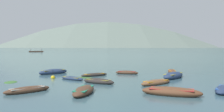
# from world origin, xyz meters

# --- Properties ---
(ground_plane) EXTENTS (6000.00, 6000.00, 0.00)m
(ground_plane) POSITION_xyz_m (0.00, 1500.00, 0.00)
(ground_plane) COLOR #385660
(mountain_1) EXTENTS (1028.88, 1028.88, 353.42)m
(mountain_1) POSITION_xyz_m (-392.21, 1508.60, 176.71)
(mountain_1) COLOR slate
(mountain_1) RESTS_ON ground
(mountain_2) EXTENTS (1762.10, 1762.10, 604.04)m
(mountain_2) POSITION_xyz_m (-9.24, 1710.33, 302.02)
(mountain_2) COLOR slate
(mountain_2) RESTS_ON ground
(mountain_3) EXTENTS (1000.75, 1000.75, 345.91)m
(mountain_3) POSITION_xyz_m (734.07, 1698.76, 172.96)
(mountain_3) COLOR #4C5B56
(mountain_3) RESTS_ON ground
(rowboat_0) EXTENTS (3.02, 2.46, 0.43)m
(rowboat_0) POSITION_xyz_m (-3.17, 18.53, 0.14)
(rowboat_0) COLOR navy
(rowboat_0) RESTS_ON ground
(rowboat_1) EXTENTS (3.46, 2.55, 0.61)m
(rowboat_1) POSITION_xyz_m (-0.20, 16.07, 0.19)
(rowboat_1) COLOR #2D2826
(rowboat_1) RESTS_ON ground
(rowboat_2) EXTENTS (3.17, 1.80, 0.55)m
(rowboat_2) POSITION_xyz_m (3.12, 23.59, 0.17)
(rowboat_2) COLOR #4C3323
(rowboat_2) RESTS_ON ground
(rowboat_3) EXTENTS (3.86, 4.45, 0.85)m
(rowboat_3) POSITION_xyz_m (8.12, 19.71, 0.26)
(rowboat_3) COLOR navy
(rowboat_3) RESTS_ON ground
(rowboat_4) EXTENTS (4.55, 2.85, 0.75)m
(rowboat_4) POSITION_xyz_m (5.40, 10.74, 0.23)
(rowboat_4) COLOR brown
(rowboat_4) RESTS_ON ground
(rowboat_5) EXTENTS (1.88, 4.03, 0.63)m
(rowboat_5) POSITION_xyz_m (-1.09, 11.43, 0.20)
(rowboat_5) COLOR #4C3323
(rowboat_5) RESTS_ON ground
(rowboat_6) EXTENTS (3.49, 2.74, 0.45)m
(rowboat_6) POSITION_xyz_m (-0.98, 21.51, 0.14)
(rowboat_6) COLOR #2D2826
(rowboat_6) RESTS_ON ground
(rowboat_7) EXTENTS (3.69, 3.12, 0.55)m
(rowboat_7) POSITION_xyz_m (5.26, 15.44, 0.17)
(rowboat_7) COLOR brown
(rowboat_7) RESTS_ON ground
(rowboat_8) EXTENTS (3.84, 3.79, 0.77)m
(rowboat_8) POSITION_xyz_m (-6.55, 23.90, 0.24)
(rowboat_8) COLOR navy
(rowboat_8) RESTS_ON ground
(rowboat_9) EXTENTS (3.40, 3.14, 0.56)m
(rowboat_9) POSITION_xyz_m (-5.52, 11.90, 0.18)
(rowboat_9) COLOR #4C3323
(rowboat_9) RESTS_ON ground
(rowboat_11) EXTENTS (1.59, 3.42, 0.60)m
(rowboat_11) POSITION_xyz_m (9.33, 24.56, 0.19)
(rowboat_11) COLOR brown
(rowboat_11) RESTS_ON ground
(rowboat_12) EXTENTS (2.85, 3.46, 0.59)m
(rowboat_12) POSITION_xyz_m (9.78, 11.82, 0.18)
(rowboat_12) COLOR navy
(rowboat_12) RESTS_ON ground
(ferry_0) EXTENTS (10.39, 7.01, 2.54)m
(ferry_0) POSITION_xyz_m (-51.09, 151.52, 0.45)
(ferry_0) COLOR #4C3323
(ferry_0) RESTS_ON ground
(mooring_buoy) EXTENTS (0.48, 0.48, 1.12)m
(mooring_buoy) POSITION_xyz_m (-5.47, 19.40, 0.11)
(mooring_buoy) COLOR yellow
(mooring_buoy) RESTS_ON ground
(weed_patch_0) EXTENTS (3.32, 1.43, 0.14)m
(weed_patch_0) POSITION_xyz_m (-2.67, 19.98, 0.00)
(weed_patch_0) COLOR #2D5628
(weed_patch_0) RESTS_ON ground
(weed_patch_2) EXTENTS (1.59, 2.01, 0.14)m
(weed_patch_2) POSITION_xyz_m (-8.99, 16.76, 0.00)
(weed_patch_2) COLOR #38662D
(weed_patch_2) RESTS_ON ground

